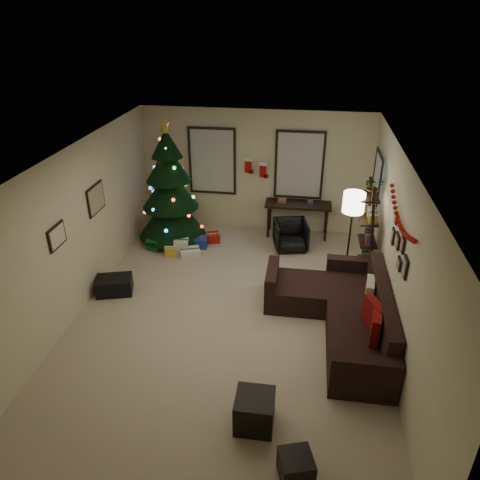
# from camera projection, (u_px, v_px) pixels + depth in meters

# --- Properties ---
(floor) EXTENTS (7.00, 7.00, 0.00)m
(floor) POSITION_uv_depth(u_px,v_px,m) (229.00, 318.00, 7.54)
(floor) COLOR #B8A78B
(floor) RESTS_ON ground
(ceiling) EXTENTS (7.00, 7.00, 0.00)m
(ceiling) POSITION_uv_depth(u_px,v_px,m) (226.00, 160.00, 6.29)
(ceiling) COLOR white
(ceiling) RESTS_ON floor
(wall_back) EXTENTS (5.00, 0.00, 5.00)m
(wall_back) POSITION_uv_depth(u_px,v_px,m) (255.00, 171.00, 9.99)
(wall_back) COLOR beige
(wall_back) RESTS_ON floor
(wall_front) EXTENTS (5.00, 0.00, 5.00)m
(wall_front) POSITION_uv_depth(u_px,v_px,m) (156.00, 439.00, 3.85)
(wall_front) COLOR beige
(wall_front) RESTS_ON floor
(wall_left) EXTENTS (0.00, 7.00, 7.00)m
(wall_left) POSITION_uv_depth(u_px,v_px,m) (73.00, 235.00, 7.25)
(wall_left) COLOR beige
(wall_left) RESTS_ON floor
(wall_right) EXTENTS (0.00, 7.00, 7.00)m
(wall_right) POSITION_uv_depth(u_px,v_px,m) (397.00, 258.00, 6.59)
(wall_right) COLOR beige
(wall_right) RESTS_ON floor
(window_back_left) EXTENTS (1.05, 0.06, 1.50)m
(window_back_left) POSITION_uv_depth(u_px,v_px,m) (212.00, 161.00, 10.00)
(window_back_left) COLOR #728CB2
(window_back_left) RESTS_ON wall_back
(window_back_right) EXTENTS (1.05, 0.06, 1.50)m
(window_back_right) POSITION_uv_depth(u_px,v_px,m) (299.00, 165.00, 9.74)
(window_back_right) COLOR #728CB2
(window_back_right) RESTS_ON wall_back
(window_right_wall) EXTENTS (0.06, 0.90, 1.30)m
(window_right_wall) POSITION_uv_depth(u_px,v_px,m) (377.00, 186.00, 8.76)
(window_right_wall) COLOR #728CB2
(window_right_wall) RESTS_ON wall_right
(christmas_tree) EXTENTS (1.43, 1.43, 2.67)m
(christmas_tree) POSITION_uv_depth(u_px,v_px,m) (170.00, 193.00, 9.52)
(christmas_tree) COLOR black
(christmas_tree) RESTS_ON floor
(presents) EXTENTS (1.50, 1.14, 0.30)m
(presents) POSITION_uv_depth(u_px,v_px,m) (182.00, 241.00, 9.71)
(presents) COLOR navy
(presents) RESTS_ON floor
(sofa) EXTENTS (1.91, 2.78, 0.88)m
(sofa) POSITION_uv_depth(u_px,v_px,m) (343.00, 312.00, 7.20)
(sofa) COLOR black
(sofa) RESTS_ON floor
(pillow_red_a) EXTENTS (0.18, 0.45, 0.44)m
(pillow_red_a) POSITION_uv_depth(u_px,v_px,m) (376.00, 327.00, 6.32)
(pillow_red_a) COLOR maroon
(pillow_red_a) RESTS_ON sofa
(pillow_red_b) EXTENTS (0.29, 0.47, 0.46)m
(pillow_red_b) POSITION_uv_depth(u_px,v_px,m) (374.00, 315.00, 6.54)
(pillow_red_b) COLOR maroon
(pillow_red_b) RESTS_ON sofa
(pillow_cream) EXTENTS (0.18, 0.43, 0.41)m
(pillow_cream) POSITION_uv_depth(u_px,v_px,m) (369.00, 292.00, 7.09)
(pillow_cream) COLOR #BCAE99
(pillow_cream) RESTS_ON sofa
(ottoman_near) EXTENTS (0.47, 0.47, 0.45)m
(ottoman_near) POSITION_uv_depth(u_px,v_px,m) (255.00, 411.00, 5.53)
(ottoman_near) COLOR black
(ottoman_near) RESTS_ON floor
(ottoman_far) EXTENTS (0.44, 0.44, 0.33)m
(ottoman_far) POSITION_uv_depth(u_px,v_px,m) (296.00, 467.00, 4.92)
(ottoman_far) COLOR black
(ottoman_far) RESTS_ON floor
(desk) EXTENTS (1.43, 0.51, 0.77)m
(desk) POSITION_uv_depth(u_px,v_px,m) (298.00, 207.00, 9.92)
(desk) COLOR black
(desk) RESTS_ON floor
(desk_chair) EXTENTS (0.72, 0.69, 0.63)m
(desk_chair) POSITION_uv_depth(u_px,v_px,m) (291.00, 235.00, 9.53)
(desk_chair) COLOR black
(desk_chair) RESTS_ON floor
(bookshelf) EXTENTS (0.30, 0.57, 1.95)m
(bookshelf) POSITION_uv_depth(u_px,v_px,m) (369.00, 235.00, 8.14)
(bookshelf) COLOR black
(bookshelf) RESTS_ON floor
(potted_plant) EXTENTS (0.56, 0.51, 0.51)m
(potted_plant) POSITION_uv_depth(u_px,v_px,m) (374.00, 184.00, 7.98)
(potted_plant) COLOR #4C4C4C
(potted_plant) RESTS_ON bookshelf
(floor_lamp) EXTENTS (0.37, 0.37, 1.77)m
(floor_lamp) POSITION_uv_depth(u_px,v_px,m) (353.00, 209.00, 7.85)
(floor_lamp) COLOR black
(floor_lamp) RESTS_ON floor
(art_map) EXTENTS (0.04, 0.60, 0.50)m
(art_map) POSITION_uv_depth(u_px,v_px,m) (96.00, 199.00, 7.90)
(art_map) COLOR black
(art_map) RESTS_ON wall_left
(art_abstract) EXTENTS (0.04, 0.45, 0.35)m
(art_abstract) POSITION_uv_depth(u_px,v_px,m) (57.00, 236.00, 6.72)
(art_abstract) COLOR black
(art_abstract) RESTS_ON wall_left
(gallery) EXTENTS (0.03, 1.25, 0.54)m
(gallery) POSITION_uv_depth(u_px,v_px,m) (399.00, 247.00, 6.42)
(gallery) COLOR black
(gallery) RESTS_ON wall_right
(garland) EXTENTS (0.08, 1.90, 0.30)m
(garland) POSITION_uv_depth(u_px,v_px,m) (401.00, 216.00, 6.33)
(garland) COLOR #A5140C
(garland) RESTS_ON wall_right
(stocking_left) EXTENTS (0.20, 0.05, 0.36)m
(stocking_left) POSITION_uv_depth(u_px,v_px,m) (249.00, 165.00, 9.87)
(stocking_left) COLOR #990F0C
(stocking_left) RESTS_ON wall_back
(stocking_right) EXTENTS (0.20, 0.05, 0.36)m
(stocking_right) POSITION_uv_depth(u_px,v_px,m) (263.00, 170.00, 9.79)
(stocking_right) COLOR #990F0C
(stocking_right) RESTS_ON wall_back
(storage_bin) EXTENTS (0.71, 0.57, 0.31)m
(storage_bin) POSITION_uv_depth(u_px,v_px,m) (114.00, 285.00, 8.12)
(storage_bin) COLOR black
(storage_bin) RESTS_ON floor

